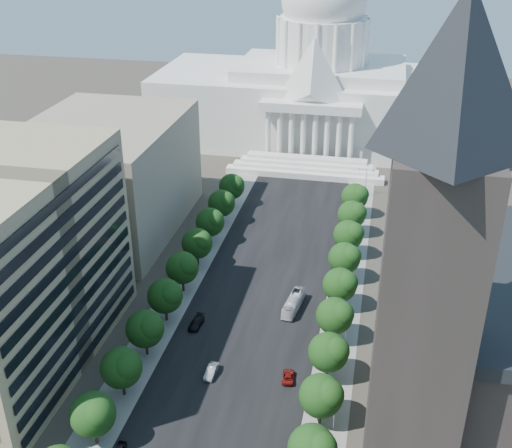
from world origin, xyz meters
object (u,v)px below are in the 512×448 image
Objects in this scene: car_dark_b at (196,323)px; car_silver at (211,371)px; car_red at (288,377)px; city_bus at (294,303)px.

car_silver is at bearing -59.12° from car_dark_b.
car_dark_b is at bearing -36.11° from car_red.
city_bus is at bearing 33.04° from car_dark_b.
city_bus is (-2.64, 23.58, 0.85)m from car_red.
car_red is (14.62, 1.66, -0.17)m from car_silver.
car_silver is 1.06× the size of car_red.
car_silver is at bearing 0.95° from car_red.
car_red is 25.50m from car_dark_b.
car_silver is 0.46× the size of city_bus.
car_silver reaches higher than car_red.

